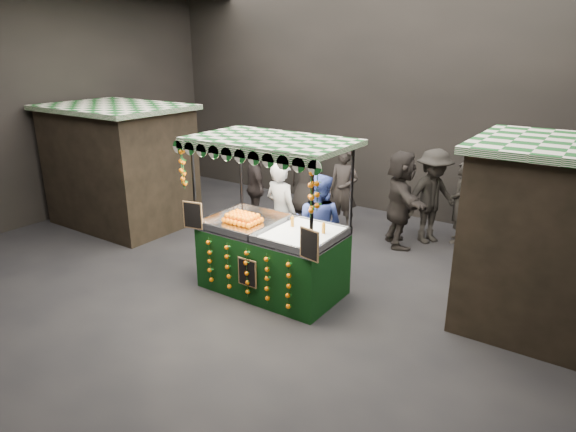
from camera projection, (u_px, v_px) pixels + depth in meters
The scene contains 13 objects.
ground at pixel (252, 289), 8.13m from camera, with size 12.00×12.00×0.00m, color black.
market_hall at pixel (247, 74), 7.04m from camera, with size 12.10×10.10×5.05m.
neighbour_stall_left at pixel (120, 165), 10.83m from camera, with size 3.00×2.20×2.60m.
juice_stall at pixel (271, 247), 7.83m from camera, with size 2.55×1.50×2.47m.
vendor_grey at pixel (281, 214), 8.76m from camera, with size 0.77×0.58×1.91m.
vendor_blue at pixel (318, 225), 8.41m from camera, with size 0.94×0.77×1.79m.
shopper_0 at pixel (343, 190), 10.46m from camera, with size 0.69×0.49×1.79m.
shopper_2 at pixel (256, 187), 10.84m from camera, with size 1.04×0.91×1.69m.
shopper_3 at pixel (432, 197), 9.81m from camera, with size 1.22×1.42×1.90m.
shopper_4 at pixel (306, 176), 11.65m from camera, with size 0.89×0.61×1.76m.
shopper_5 at pixel (400, 199), 9.63m from camera, with size 1.52×1.75×1.91m.
shopper_6 at pixel (460, 203), 9.86m from camera, with size 0.50×0.66×1.64m.
shopper_7 at pixel (530, 217), 9.09m from camera, with size 1.53×0.73×1.59m.
Camera 1 is at (4.59, -5.71, 3.75)m, focal length 31.00 mm.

